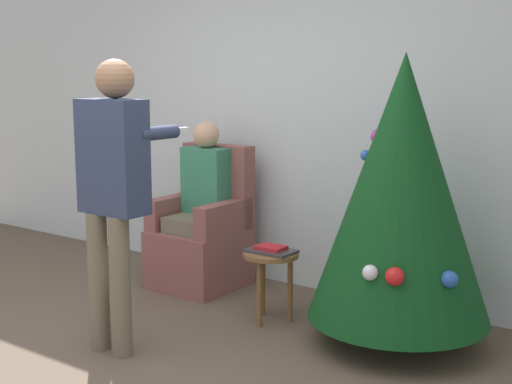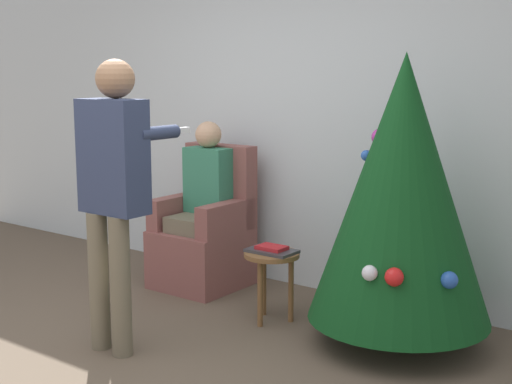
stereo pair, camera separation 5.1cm
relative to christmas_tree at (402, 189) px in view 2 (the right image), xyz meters
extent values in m
plane|color=brown|center=(-1.16, -1.54, -0.96)|extent=(14.00, 14.00, 0.00)
cube|color=silver|center=(-1.16, 0.69, 0.39)|extent=(8.00, 0.06, 2.70)
cylinder|color=brown|center=(0.00, 0.00, -0.88)|extent=(0.10, 0.10, 0.17)
cone|color=#0F4219|center=(0.00, 0.00, 0.00)|extent=(1.09, 1.09, 1.59)
sphere|color=#2856B2|center=(0.39, -0.20, -0.44)|extent=(0.10, 0.10, 0.10)
sphere|color=#B23399|center=(-0.18, 0.05, 0.29)|extent=(0.10, 0.10, 0.10)
sphere|color=#B23399|center=(-0.21, 0.11, 0.13)|extent=(0.10, 0.10, 0.10)
sphere|color=white|center=(0.02, -0.42, -0.41)|extent=(0.09, 0.09, 0.09)
sphere|color=#2856B2|center=(-0.21, -0.05, 0.19)|extent=(0.07, 0.07, 0.07)
sphere|color=red|center=(0.16, -0.40, -0.41)|extent=(0.10, 0.10, 0.10)
cube|color=brown|center=(-1.73, 0.19, -0.74)|extent=(0.61, 0.63, 0.44)
cube|color=brown|center=(-1.73, 0.43, -0.20)|extent=(0.61, 0.14, 0.63)
cube|color=brown|center=(-1.98, 0.19, -0.40)|extent=(0.12, 0.56, 0.24)
cube|color=brown|center=(-1.49, 0.19, -0.40)|extent=(0.12, 0.56, 0.24)
cylinder|color=#6B604C|center=(-1.83, -0.01, -0.74)|extent=(0.11, 0.11, 0.44)
cylinder|color=#6B604C|center=(-1.63, -0.01, -0.74)|extent=(0.11, 0.11, 0.44)
cube|color=#6B604C|center=(-1.73, 0.14, -0.46)|extent=(0.32, 0.40, 0.12)
cube|color=#337A5B|center=(-1.73, 0.29, -0.15)|extent=(0.36, 0.20, 0.50)
sphere|color=tan|center=(-1.73, 0.29, 0.20)|extent=(0.20, 0.20, 0.20)
cylinder|color=#6B604C|center=(-1.40, -1.11, -0.54)|extent=(0.12, 0.12, 0.83)
cylinder|color=#6B604C|center=(-1.22, -1.11, -0.54)|extent=(0.12, 0.12, 0.83)
cube|color=#2D3856|center=(-1.31, -1.05, 0.20)|extent=(0.41, 0.20, 0.66)
sphere|color=#936B4C|center=(-1.31, -1.01, 0.64)|extent=(0.22, 0.22, 0.22)
cylinder|color=#2D3856|center=(-1.49, -0.86, 0.33)|extent=(0.08, 0.30, 0.08)
cylinder|color=#2D3856|center=(-1.14, -0.86, 0.33)|extent=(0.08, 0.30, 0.08)
cube|color=white|center=(-1.14, -0.67, 0.33)|extent=(0.04, 0.14, 0.04)
cylinder|color=brown|center=(-0.85, -0.12, -0.51)|extent=(0.37, 0.37, 0.03)
cylinder|color=brown|center=(-0.85, -0.25, -0.74)|extent=(0.04, 0.04, 0.44)
cylinder|color=brown|center=(-0.74, -0.06, -0.74)|extent=(0.04, 0.04, 0.44)
cylinder|color=brown|center=(-0.96, -0.06, -0.74)|extent=(0.04, 0.04, 0.44)
cube|color=#38383D|center=(-0.85, -0.12, -0.48)|extent=(0.32, 0.20, 0.02)
cube|color=#B21E23|center=(-0.85, -0.12, -0.46)|extent=(0.19, 0.13, 0.02)
camera|label=1|loc=(1.73, -3.84, 0.70)|focal=50.00mm
camera|label=2|loc=(1.77, -3.81, 0.70)|focal=50.00mm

